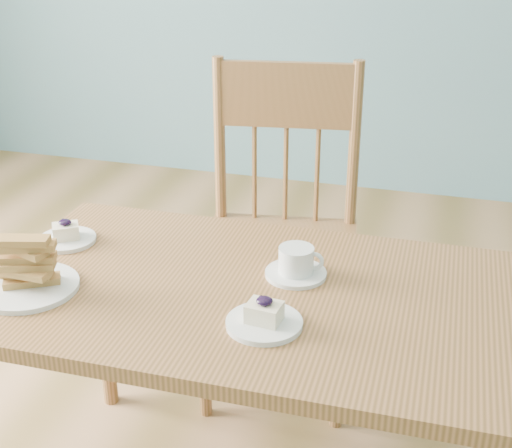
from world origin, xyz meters
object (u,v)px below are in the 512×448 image
Objects in this scene: cheesecake_plate_near at (264,318)px; biscotti_plate at (26,271)px; dining_table at (256,315)px; dining_chair at (280,232)px; cheesecake_plate_far at (66,236)px; coffee_cup at (297,264)px.

cheesecake_plate_near is 0.55m from biscotti_plate.
dining_table is 0.60m from dining_chair.
cheesecake_plate_near reaches higher than cheesecake_plate_far.
cheesecake_plate_near is 0.64m from cheesecake_plate_far.
cheesecake_plate_near is at bearing -22.13° from cheesecake_plate_far.
coffee_cup is at bearing 22.15° from biscotti_plate.
dining_table is at bearing -89.69° from dining_chair.
cheesecake_plate_near is at bearing -100.21° from coffee_cup.
cheesecake_plate_far is 0.25m from biscotti_plate.
cheesecake_plate_near is 1.11× the size of coffee_cup.
dining_table is 8.39× the size of cheesecake_plate_far.
biscotti_plate is at bearing -164.52° from dining_table.
cheesecake_plate_far is (-0.59, 0.24, -0.00)m from cheesecake_plate_near.
cheesecake_plate_near is 1.08× the size of cheesecake_plate_far.
biscotti_plate is at bearing -179.72° from cheesecake_plate_near.
dining_chair reaches higher than cheesecake_plate_far.
dining_table is at bearing 112.41° from cheesecake_plate_near.
coffee_cup is at bearing -80.40° from dining_chair.
cheesecake_plate_near is at bearing 0.28° from biscotti_plate.
cheesecake_plate_near is 0.70× the size of biscotti_plate.
cheesecake_plate_near is (0.06, -0.14, 0.08)m from dining_table.
dining_table is at bearing 15.91° from biscotti_plate.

